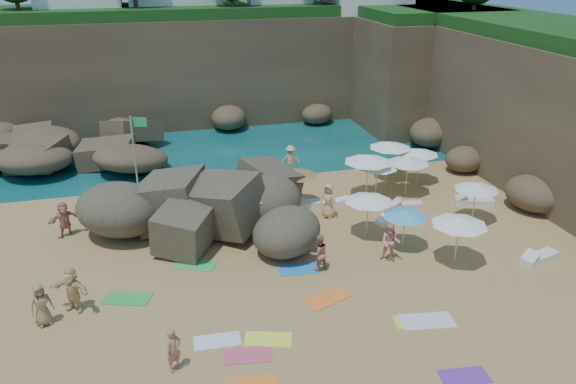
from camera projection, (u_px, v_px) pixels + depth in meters
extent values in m
plane|color=tan|center=(261.00, 265.00, 24.21)|extent=(120.00, 120.00, 0.00)
plane|color=#0C4751|center=(191.00, 102.00, 50.90)|extent=(120.00, 120.00, 0.00)
cube|color=brown|center=(218.00, 67.00, 45.36)|extent=(44.00, 8.00, 8.00)
cube|color=brown|center=(536.00, 103.00, 34.25)|extent=(8.00, 30.00, 8.00)
cube|color=brown|center=(416.00, 69.00, 44.45)|extent=(10.00, 12.00, 8.00)
cylinder|color=white|center=(5.00, 78.00, 46.18)|extent=(0.10, 0.10, 6.00)
cylinder|color=silver|center=(135.00, 156.00, 30.50)|extent=(0.09, 0.09, 4.51)
cube|color=green|center=(139.00, 122.00, 29.86)|extent=(0.76, 0.30, 0.51)
cylinder|color=silver|center=(376.00, 181.00, 30.57)|extent=(0.06, 0.06, 1.98)
cone|color=white|center=(377.00, 165.00, 30.20)|extent=(2.22, 2.22, 0.34)
cylinder|color=silver|center=(367.00, 178.00, 30.51)|extent=(0.07, 0.07, 2.34)
cone|color=white|center=(368.00, 159.00, 30.08)|extent=(2.62, 2.62, 0.40)
cylinder|color=silver|center=(389.00, 161.00, 33.13)|extent=(0.06, 0.06, 2.19)
cone|color=white|center=(390.00, 145.00, 32.73)|extent=(2.45, 2.45, 0.37)
cylinder|color=silver|center=(418.00, 167.00, 32.64)|extent=(0.06, 0.06, 1.97)
cone|color=white|center=(420.00, 151.00, 32.27)|extent=(2.21, 2.21, 0.34)
cylinder|color=silver|center=(386.00, 176.00, 31.51)|extent=(0.05, 0.05, 1.75)
cone|color=white|center=(387.00, 162.00, 31.19)|extent=(1.96, 1.96, 0.30)
cylinder|color=silver|center=(367.00, 217.00, 26.36)|extent=(0.06, 0.06, 2.03)
cone|color=white|center=(369.00, 198.00, 25.98)|extent=(2.28, 2.28, 0.35)
cylinder|color=silver|center=(297.00, 188.00, 29.65)|extent=(0.06, 0.06, 1.94)
cone|color=#EC4229|center=(297.00, 172.00, 29.29)|extent=(2.17, 2.17, 0.33)
cylinder|color=silver|center=(474.00, 204.00, 27.86)|extent=(0.06, 0.06, 1.93)
cone|color=silver|center=(477.00, 186.00, 27.50)|extent=(2.17, 2.17, 0.33)
cylinder|color=silver|center=(407.00, 177.00, 31.00)|extent=(0.06, 0.06, 2.08)
cone|color=silver|center=(408.00, 160.00, 30.62)|extent=(2.33, 2.33, 0.35)
cylinder|color=silver|center=(257.00, 209.00, 27.35)|extent=(0.06, 0.06, 1.90)
cone|color=white|center=(257.00, 191.00, 26.99)|extent=(2.14, 2.14, 0.33)
cylinder|color=silver|center=(404.00, 231.00, 25.30)|extent=(0.05, 0.05, 1.78)
cone|color=#3EAAD4|center=(405.00, 214.00, 24.97)|extent=(2.00, 2.00, 0.30)
cylinder|color=silver|center=(457.00, 242.00, 23.94)|extent=(0.06, 0.06, 2.12)
cone|color=white|center=(460.00, 221.00, 23.55)|extent=(2.38, 2.38, 0.36)
cube|color=white|center=(338.00, 202.00, 30.16)|extent=(1.61, 0.87, 0.24)
cube|color=silver|center=(311.00, 204.00, 29.82)|extent=(2.13, 1.07, 0.32)
cube|color=silver|center=(406.00, 205.00, 29.68)|extent=(1.76, 0.66, 0.27)
cube|color=white|center=(392.00, 220.00, 28.06)|extent=(1.77, 0.98, 0.26)
cube|color=silver|center=(474.00, 202.00, 30.08)|extent=(2.11, 1.33, 0.31)
cube|color=silver|center=(540.00, 258.00, 24.55)|extent=(1.98, 1.12, 0.29)
cube|color=orange|center=(254.00, 384.00, 17.52)|extent=(1.61, 0.87, 0.03)
cube|color=green|center=(127.00, 299.00, 21.86)|extent=(1.98, 1.44, 0.03)
cube|color=#FAFC42|center=(268.00, 339.00, 19.55)|extent=(1.81, 1.28, 0.03)
cube|color=silver|center=(217.00, 341.00, 19.47)|extent=(1.67, 0.91, 0.03)
cube|color=#6A2F9A|center=(464.00, 376.00, 17.84)|extent=(1.63, 0.96, 0.03)
cube|color=#287EDA|center=(299.00, 269.00, 23.89)|extent=(1.82, 1.03, 0.03)
cube|color=#CC4F62|center=(248.00, 355.00, 18.77)|extent=(1.71, 1.03, 0.03)
cube|color=orange|center=(327.00, 298.00, 21.89)|extent=(2.07, 1.56, 0.03)
cube|color=green|center=(195.00, 265.00, 24.22)|extent=(2.00, 1.56, 0.03)
cube|color=#E6EA3D|center=(416.00, 321.00, 20.51)|extent=(1.73, 1.08, 0.03)
cube|color=silver|center=(427.00, 321.00, 20.53)|extent=(2.06, 1.24, 0.03)
imported|color=#B36E59|center=(319.00, 253.00, 23.55)|extent=(0.89, 0.75, 1.64)
imported|color=tan|center=(290.00, 159.00, 34.12)|extent=(1.22, 0.77, 1.76)
imported|color=#A46B52|center=(282.00, 193.00, 29.14)|extent=(0.52, 1.11, 1.85)
imported|color=#DFAC75|center=(328.00, 201.00, 28.33)|extent=(0.98, 0.94, 1.81)
imported|color=tan|center=(64.00, 219.00, 26.46)|extent=(1.65, 1.08, 1.73)
imported|color=#937349|center=(44.00, 319.00, 20.28)|extent=(1.43, 1.81, 0.43)
imported|color=#DFBB75|center=(75.00, 305.00, 21.07)|extent=(2.37, 2.41, 0.48)
imported|color=#A86E54|center=(175.00, 365.00, 18.08)|extent=(1.30, 1.57, 0.36)
imported|color=#E39781|center=(389.00, 254.00, 24.46)|extent=(1.63, 1.94, 0.66)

